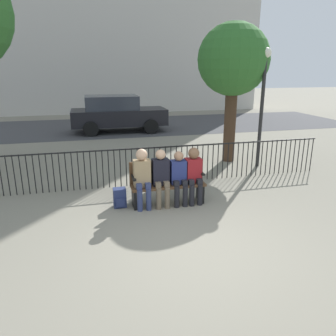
{
  "coord_description": "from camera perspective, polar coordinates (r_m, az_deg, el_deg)",
  "views": [
    {
      "loc": [
        -1.56,
        -4.38,
        2.78
      ],
      "look_at": [
        0.0,
        1.92,
        0.8
      ],
      "focal_mm": 35.0,
      "sensor_mm": 36.0,
      "label": 1
    }
  ],
  "objects": [
    {
      "name": "seated_person_3",
      "position": [
        6.92,
        4.51,
        -0.67
      ],
      "size": [
        0.34,
        0.39,
        1.21
      ],
      "color": "black",
      "rests_on": "ground"
    },
    {
      "name": "backpack",
      "position": [
        6.91,
        -8.39,
        -5.16
      ],
      "size": [
        0.26,
        0.24,
        0.4
      ],
      "color": "navy",
      "rests_on": "ground"
    },
    {
      "name": "seated_person_2",
      "position": [
        6.84,
        1.93,
        -1.25
      ],
      "size": [
        0.34,
        0.39,
        1.15
      ],
      "color": "black",
      "rests_on": "ground"
    },
    {
      "name": "parked_car_0",
      "position": [
        15.15,
        -8.87,
        9.43
      ],
      "size": [
        4.2,
        1.94,
        1.62
      ],
      "color": "black",
      "rests_on": "ground"
    },
    {
      "name": "street_surface",
      "position": [
        16.69,
        -8.42,
        7.22
      ],
      "size": [
        24.0,
        6.0,
        0.01
      ],
      "color": "#3D3D3F",
      "rests_on": "ground"
    },
    {
      "name": "ground_plane",
      "position": [
        5.42,
        5.04,
        -13.98
      ],
      "size": [
        80.0,
        80.0,
        0.0
      ],
      "primitive_type": "plane",
      "color": "gray"
    },
    {
      "name": "seated_person_0",
      "position": [
        6.67,
        -4.5,
        -1.21
      ],
      "size": [
        0.34,
        0.39,
        1.24
      ],
      "color": "navy",
      "rests_on": "ground"
    },
    {
      "name": "lamp_post",
      "position": [
        9.69,
        16.26,
        13.05
      ],
      "size": [
        0.28,
        0.28,
        3.32
      ],
      "color": "black",
      "rests_on": "ground"
    },
    {
      "name": "seated_person_1",
      "position": [
        6.74,
        -1.22,
        -1.22
      ],
      "size": [
        0.34,
        0.39,
        1.21
      ],
      "color": "brown",
      "rests_on": "ground"
    },
    {
      "name": "tree_0",
      "position": [
        10.11,
        11.3,
        17.72
      ],
      "size": [
        2.08,
        2.08,
        4.07
      ],
      "color": "#422D1E",
      "rests_on": "ground"
    },
    {
      "name": "fence_railing",
      "position": [
        8.09,
        -2.36,
        1.01
      ],
      "size": [
        9.01,
        0.03,
        0.95
      ],
      "color": "black",
      "rests_on": "ground"
    },
    {
      "name": "park_bench",
      "position": [
        6.96,
        -0.15,
        -2.27
      ],
      "size": [
        1.57,
        0.45,
        0.92
      ],
      "color": "#4C331E",
      "rests_on": "ground"
    }
  ]
}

